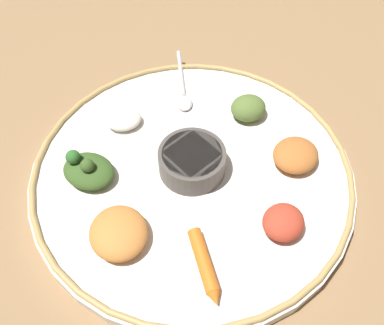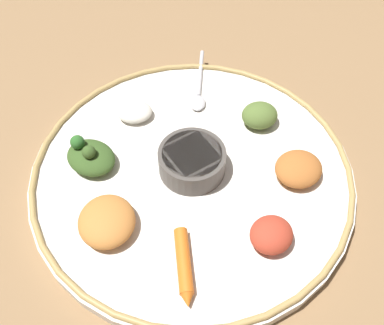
# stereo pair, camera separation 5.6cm
# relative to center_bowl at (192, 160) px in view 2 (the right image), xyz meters

# --- Properties ---
(ground_plane) EXTENTS (2.40, 2.40, 0.00)m
(ground_plane) POSITION_rel_center_bowl_xyz_m (0.00, 0.00, -0.04)
(ground_plane) COLOR olive
(platter) EXTENTS (0.44, 0.44, 0.02)m
(platter) POSITION_rel_center_bowl_xyz_m (0.00, 0.00, -0.03)
(platter) COLOR white
(platter) RESTS_ON ground_plane
(platter_rim) EXTENTS (0.44, 0.44, 0.01)m
(platter_rim) POSITION_rel_center_bowl_xyz_m (0.00, 0.00, -0.02)
(platter_rim) COLOR tan
(platter_rim) RESTS_ON platter
(center_bowl) EXTENTS (0.09, 0.09, 0.04)m
(center_bowl) POSITION_rel_center_bowl_xyz_m (0.00, 0.00, 0.00)
(center_bowl) COLOR #4C4742
(center_bowl) RESTS_ON platter
(spoon) EXTENTS (0.14, 0.05, 0.01)m
(spoon) POSITION_rel_center_bowl_xyz_m (0.15, -0.04, -0.02)
(spoon) COLOR silver
(spoon) RESTS_ON platter
(greens_pile) EXTENTS (0.09, 0.09, 0.04)m
(greens_pile) POSITION_rel_center_bowl_xyz_m (0.04, 0.14, -0.00)
(greens_pile) COLOR #385623
(greens_pile) RESTS_ON platter
(carrot_near_spoon) EXTENTS (0.10, 0.02, 0.02)m
(carrot_near_spoon) POSITION_rel_center_bowl_xyz_m (-0.14, 0.04, -0.01)
(carrot_near_spoon) COLOR orange
(carrot_near_spoon) RESTS_ON platter
(mound_collards) EXTENTS (0.05, 0.05, 0.03)m
(mound_collards) POSITION_rel_center_bowl_xyz_m (0.07, -0.11, -0.00)
(mound_collards) COLOR #567033
(mound_collards) RESTS_ON platter
(mound_squash) EXTENTS (0.08, 0.07, 0.03)m
(mound_squash) POSITION_rel_center_bowl_xyz_m (-0.07, 0.12, -0.00)
(mound_squash) COLOR #C67A38
(mound_squash) RESTS_ON platter
(mound_berbere_red) EXTENTS (0.07, 0.07, 0.03)m
(mound_berbere_red) POSITION_rel_center_bowl_xyz_m (-0.12, -0.07, -0.00)
(mound_berbere_red) COLOR #B73D28
(mound_berbere_red) RESTS_ON platter
(mound_chickpea) EXTENTS (0.08, 0.08, 0.03)m
(mound_chickpea) POSITION_rel_center_bowl_xyz_m (-0.04, -0.14, -0.01)
(mound_chickpea) COLOR #B2662D
(mound_chickpea) RESTS_ON platter
(mound_rice_white) EXTENTS (0.05, 0.06, 0.02)m
(mound_rice_white) POSITION_rel_center_bowl_xyz_m (0.11, 0.07, -0.01)
(mound_rice_white) COLOR silver
(mound_rice_white) RESTS_ON platter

